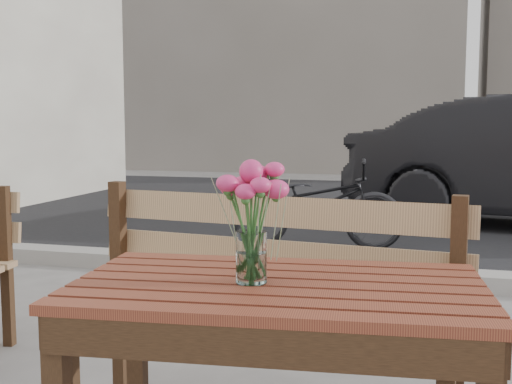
% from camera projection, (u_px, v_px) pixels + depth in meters
% --- Properties ---
extents(street, '(30.00, 8.12, 0.12)m').
position_uv_depth(street, '(392.00, 232.00, 6.61)').
color(street, black).
rests_on(street, ground).
extents(backdrop_buildings, '(15.50, 4.00, 8.00)m').
position_uv_depth(backdrop_buildings, '(427.00, 18.00, 15.12)').
color(backdrop_buildings, slate).
rests_on(backdrop_buildings, ground).
extents(main_table, '(1.21, 0.78, 0.71)m').
position_uv_depth(main_table, '(277.00, 322.00, 1.82)').
color(main_table, '#5E2518').
rests_on(main_table, ground).
extents(main_bench, '(1.54, 0.61, 0.93)m').
position_uv_depth(main_bench, '(263.00, 282.00, 2.39)').
color(main_bench, '#9D7651').
rests_on(main_bench, ground).
extents(main_vase, '(0.19, 0.19, 0.35)m').
position_uv_depth(main_vase, '(251.00, 207.00, 1.78)').
color(main_vase, white).
rests_on(main_vase, main_table).
extents(bicycle, '(1.63, 0.72, 0.83)m').
position_uv_depth(bicycle, '(317.00, 204.00, 5.87)').
color(bicycle, black).
rests_on(bicycle, ground).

